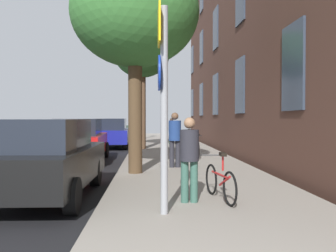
# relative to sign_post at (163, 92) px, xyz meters

# --- Properties ---
(ground_plane) EXTENTS (41.80, 41.80, 0.00)m
(ground_plane) POSITION_rel_sign_post_xyz_m (-2.53, 10.85, -2.07)
(ground_plane) COLOR #332D28
(road_asphalt) EXTENTS (7.00, 38.00, 0.01)m
(road_asphalt) POSITION_rel_sign_post_xyz_m (-4.63, 10.85, -2.06)
(road_asphalt) COLOR black
(road_asphalt) RESTS_ON ground
(sidewalk) EXTENTS (4.20, 38.00, 0.12)m
(sidewalk) POSITION_rel_sign_post_xyz_m (0.97, 10.85, -2.01)
(sidewalk) COLOR gray
(sidewalk) RESTS_ON ground
(sign_post) EXTENTS (0.16, 0.60, 3.30)m
(sign_post) POSITION_rel_sign_post_xyz_m (0.00, 0.00, 0.00)
(sign_post) COLOR gray
(sign_post) RESTS_ON sidewalk
(traffic_light) EXTENTS (0.43, 0.24, 3.94)m
(traffic_light) POSITION_rel_sign_post_xyz_m (-0.87, 20.10, 0.74)
(traffic_light) COLOR black
(traffic_light) RESTS_ON sidewalk
(tree_near) EXTENTS (3.55, 3.55, 5.98)m
(tree_near) POSITION_rel_sign_post_xyz_m (-0.60, 4.25, 2.48)
(tree_near) COLOR #4C3823
(tree_near) RESTS_ON sidewalk
(tree_far) EXTENTS (2.77, 2.77, 5.92)m
(tree_far) POSITION_rel_sign_post_xyz_m (-0.56, 12.02, 2.71)
(tree_far) COLOR brown
(tree_far) RESTS_ON sidewalk
(bicycle_0) EXTENTS (0.43, 1.57, 0.90)m
(bicycle_0) POSITION_rel_sign_post_xyz_m (1.11, 0.89, -1.60)
(bicycle_0) COLOR black
(bicycle_0) RESTS_ON sidewalk
(bicycle_1) EXTENTS (0.42, 1.65, 0.93)m
(bicycle_1) POSITION_rel_sign_post_xyz_m (1.68, 8.04, -1.59)
(bicycle_1) COLOR black
(bicycle_1) RESTS_ON sidewalk
(bicycle_2) EXTENTS (0.42, 1.73, 0.99)m
(bicycle_2) POSITION_rel_sign_post_xyz_m (1.80, 12.02, -1.56)
(bicycle_2) COLOR black
(bicycle_2) RESTS_ON sidewalk
(pedestrian_0) EXTENTS (0.45, 0.45, 1.55)m
(pedestrian_0) POSITION_rel_sign_post_xyz_m (0.51, 0.74, -1.07)
(pedestrian_0) COLOR #33594C
(pedestrian_0) RESTS_ON sidewalk
(pedestrian_1) EXTENTS (0.50, 0.50, 1.71)m
(pedestrian_1) POSITION_rel_sign_post_xyz_m (0.59, 5.31, -0.97)
(pedestrian_1) COLOR #26262D
(pedestrian_1) RESTS_ON sidewalk
(pedestrian_2) EXTENTS (0.42, 0.42, 1.55)m
(pedestrian_2) POSITION_rel_sign_post_xyz_m (1.11, 14.98, -1.06)
(pedestrian_2) COLOR #33594C
(pedestrian_2) RESTS_ON sidewalk
(car_0) EXTENTS (1.91, 4.08, 1.62)m
(car_0) POSITION_rel_sign_post_xyz_m (-2.35, 1.65, -1.23)
(car_0) COLOR black
(car_0) RESTS_ON road_asphalt
(car_1) EXTENTS (1.90, 4.30, 1.62)m
(car_1) POSITION_rel_sign_post_xyz_m (-2.80, 7.73, -1.23)
(car_1) COLOR red
(car_1) RESTS_ON road_asphalt
(car_2) EXTENTS (2.02, 4.30, 1.62)m
(car_2) POSITION_rel_sign_post_xyz_m (-2.30, 13.94, -1.23)
(car_2) COLOR navy
(car_2) RESTS_ON road_asphalt
(car_3) EXTENTS (1.86, 4.15, 1.62)m
(car_3) POSITION_rel_sign_post_xyz_m (-2.90, 23.17, -1.23)
(car_3) COLOR #19662D
(car_3) RESTS_ON road_asphalt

